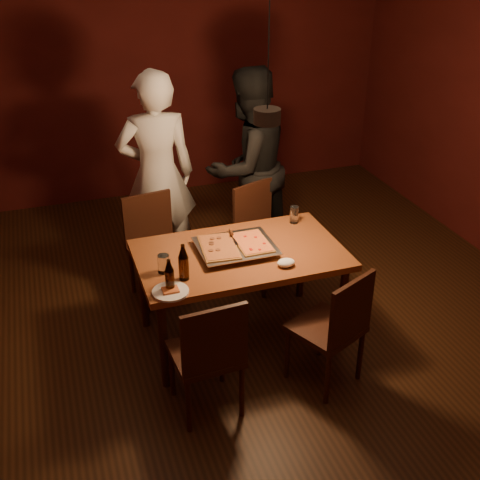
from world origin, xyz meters
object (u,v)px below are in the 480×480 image
object	(u,v)px
diner_dark	(248,167)
plate_slice	(170,291)
chair_far_right	(260,225)
beer_bottle_a	(170,275)
chair_near_left	(209,348)
pendant_lamp	(267,115)
pizza_tray	(236,248)
dining_table	(240,261)
beer_bottle_b	(183,262)
chair_near_right	(337,321)
chair_far_left	(153,238)
diner_white	(157,175)

from	to	relation	value
diner_dark	plate_slice	bearing A→B (deg)	33.14
plate_slice	diner_dark	xyz separation A→B (m)	(1.08, 1.56, 0.14)
chair_far_right	beer_bottle_a	size ratio (longest dim) A/B	2.35
chair_near_left	plate_slice	distance (m)	0.46
chair_near_left	plate_slice	size ratio (longest dim) A/B	2.02
beer_bottle_a	pendant_lamp	xyz separation A→B (m)	(0.77, 0.31, 0.90)
plate_slice	pizza_tray	bearing A→B (deg)	33.99
dining_table	pizza_tray	distance (m)	0.10
beer_bottle_b	diner_dark	bearing A→B (deg)	56.30
chair_near_right	chair_near_left	bearing A→B (deg)	155.45
beer_bottle_b	pizza_tray	bearing A→B (deg)	29.29
beer_bottle_b	chair_near_right	bearing A→B (deg)	-28.86
chair_far_left	plate_slice	xyz separation A→B (m)	(-0.11, -1.18, 0.22)
chair_far_left	chair_far_right	world-z (taller)	same
dining_table	beer_bottle_b	size ratio (longest dim) A/B	5.75
dining_table	plate_slice	distance (m)	0.70
chair_far_right	pizza_tray	distance (m)	0.90
beer_bottle_b	chair_far_right	bearing A→B (deg)	47.02
chair_near_left	beer_bottle_a	distance (m)	0.53
dining_table	chair_far_right	xyz separation A→B (m)	(0.44, 0.76, -0.14)
pizza_tray	beer_bottle_b	xyz separation A→B (m)	(-0.45, -0.25, 0.11)
dining_table	diner_white	size ratio (longest dim) A/B	0.82
chair_far_right	beer_bottle_b	world-z (taller)	beer_bottle_b
beer_bottle_b	diner_white	distance (m)	1.47
chair_near_right	beer_bottle_b	bearing A→B (deg)	126.25
beer_bottle_b	dining_table	bearing A→B (deg)	25.52
dining_table	chair_far_left	size ratio (longest dim) A/B	3.09
beer_bottle_b	chair_far_left	bearing A→B (deg)	90.84
chair_far_right	diner_dark	world-z (taller)	diner_dark
dining_table	beer_bottle_a	world-z (taller)	beer_bottle_a
dining_table	beer_bottle_a	xyz separation A→B (m)	(-0.59, -0.33, 0.19)
beer_bottle_b	plate_slice	xyz separation A→B (m)	(-0.13, -0.14, -0.12)
pizza_tray	beer_bottle_b	world-z (taller)	beer_bottle_b
diner_white	diner_dark	bearing A→B (deg)	-178.59
pizza_tray	beer_bottle_b	distance (m)	0.52
chair_near_left	diner_white	size ratio (longest dim) A/B	0.26
pizza_tray	diner_white	distance (m)	1.26
beer_bottle_b	pendant_lamp	distance (m)	1.11
chair_far_left	beer_bottle_b	bearing A→B (deg)	81.65
chair_near_right	plate_slice	xyz separation A→B (m)	(-1.03, 0.36, 0.22)
beer_bottle_a	chair_near_right	bearing A→B (deg)	-20.92
chair_near_left	diner_dark	distance (m)	2.17
pendant_lamp	chair_far_left	bearing A→B (deg)	128.20
pendant_lamp	diner_white	bearing A→B (deg)	112.32
beer_bottle_b	diner_white	size ratio (longest dim) A/B	0.14
dining_table	chair_far_right	size ratio (longest dim) A/B	2.77
chair_far_left	plate_slice	bearing A→B (deg)	75.45
pizza_tray	diner_white	world-z (taller)	diner_white
beer_bottle_b	diner_white	world-z (taller)	diner_white
plate_slice	beer_bottle_b	bearing A→B (deg)	47.11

